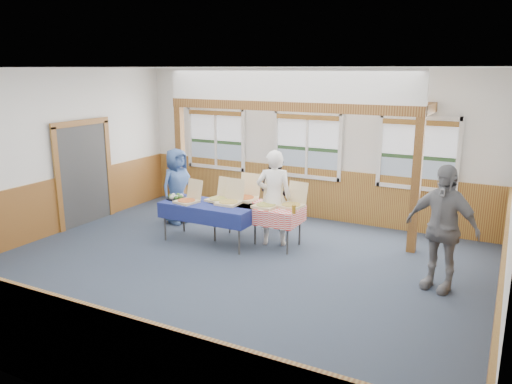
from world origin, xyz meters
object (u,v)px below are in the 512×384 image
table_left (209,207)px  table_right (257,207)px  person_grey (442,228)px  man_blue (177,186)px  woman_black (275,193)px  woman_white (274,198)px

table_left → table_right: size_ratio=1.14×
table_right → person_grey: size_ratio=0.91×
table_right → man_blue: size_ratio=1.08×
man_blue → table_left: bearing=-107.3°
table_left → table_right: same height
table_right → man_blue: bearing=172.7°
table_right → man_blue: man_blue is taller
table_left → woman_black: (0.66, 1.44, 0.02)m
person_grey → woman_white: bearing=-173.8°
table_right → person_grey: (3.30, -0.52, 0.25)m
table_left → person_grey: size_ratio=1.04×
woman_black → man_blue: 2.06m
man_blue → person_grey: (5.38, -0.90, 0.15)m
woman_white → person_grey: (2.99, -0.62, 0.05)m
table_left → table_right: 0.89m
table_left → man_blue: (-1.28, 0.76, 0.10)m
woman_black → person_grey: size_ratio=0.77×
woman_black → person_grey: bearing=163.5°
woman_black → man_blue: man_blue is taller
table_left → person_grey: 4.11m
table_right → person_grey: bearing=-5.8°
woman_black → table_left: bearing=73.7°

